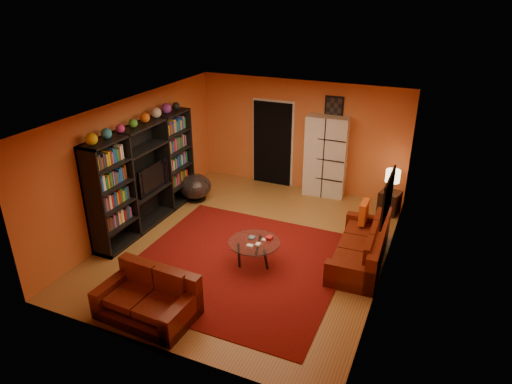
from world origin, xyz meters
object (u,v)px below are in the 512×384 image
at_px(tv, 150,177).
at_px(table_lamp, 393,177).
at_px(storage_cabinet, 326,157).
at_px(side_table, 389,203).
at_px(bowl_chair, 195,187).
at_px(coffee_table, 254,244).
at_px(entertainment_unit, 145,176).
at_px(sofa, 364,248).
at_px(loveseat, 150,297).

relative_size(tv, table_lamp, 1.93).
relative_size(storage_cabinet, side_table, 3.78).
bearing_deg(table_lamp, side_table, 0.00).
distance_m(storage_cabinet, side_table, 1.76).
relative_size(bowl_chair, table_lamp, 1.48).
relative_size(coffee_table, table_lamp, 1.80).
distance_m(coffee_table, side_table, 3.54).
xyz_separation_m(bowl_chair, table_lamp, (4.20, 1.08, 0.53)).
relative_size(entertainment_unit, bowl_chair, 4.03).
height_order(sofa, coffee_table, sofa).
xyz_separation_m(coffee_table, table_lamp, (1.88, 2.99, 0.45)).
bearing_deg(storage_cabinet, entertainment_unit, -140.15).
bearing_deg(tv, table_lamp, -62.39).
distance_m(loveseat, storage_cabinet, 5.40).
xyz_separation_m(entertainment_unit, bowl_chair, (0.32, 1.33, -0.73)).
relative_size(loveseat, storage_cabinet, 0.78).
distance_m(storage_cabinet, bowl_chair, 3.08).
xyz_separation_m(entertainment_unit, coffee_table, (2.65, -0.58, -0.64)).
bearing_deg(side_table, sofa, -93.13).
xyz_separation_m(storage_cabinet, side_table, (1.57, -0.39, -0.69)).
xyz_separation_m(storage_cabinet, bowl_chair, (-2.63, -1.47, -0.62)).
relative_size(tv, coffee_table, 1.08).
relative_size(sofa, bowl_chair, 2.74).
relative_size(tv, loveseat, 0.66).
bearing_deg(entertainment_unit, storage_cabinet, 43.43).
xyz_separation_m(tv, coffee_table, (2.60, -0.65, -0.59)).
height_order(bowl_chair, side_table, bowl_chair).
distance_m(sofa, storage_cabinet, 2.99).
bearing_deg(sofa, tv, -179.52).
relative_size(sofa, storage_cabinet, 1.08).
relative_size(entertainment_unit, table_lamp, 5.97).
distance_m(sofa, loveseat, 3.78).
distance_m(bowl_chair, table_lamp, 4.37).
bearing_deg(tv, entertainment_unit, 143.94).
relative_size(bowl_chair, side_table, 1.49).
xyz_separation_m(coffee_table, storage_cabinet, (0.31, 3.38, 0.53)).
bearing_deg(coffee_table, table_lamp, 57.91).
bearing_deg(storage_cabinet, side_table, -17.59).
bearing_deg(side_table, tv, -152.39).
height_order(sofa, storage_cabinet, storage_cabinet).
height_order(loveseat, side_table, loveseat).
height_order(loveseat, table_lamp, table_lamp).
relative_size(entertainment_unit, side_table, 6.00).
xyz_separation_m(loveseat, coffee_table, (0.90, 1.84, 0.12)).
xyz_separation_m(sofa, table_lamp, (0.12, 2.14, 0.57)).
distance_m(coffee_table, bowl_chair, 3.01).
xyz_separation_m(entertainment_unit, table_lamp, (4.53, 2.41, -0.19)).
bearing_deg(table_lamp, storage_cabinet, 166.00).
bearing_deg(storage_cabinet, tv, -140.38).
relative_size(entertainment_unit, coffee_table, 3.32).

